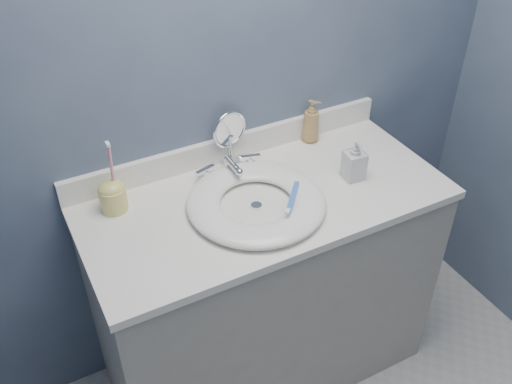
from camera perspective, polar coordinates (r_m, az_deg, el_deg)
back_wall at (r=1.92m, az=-2.96°, el=11.57°), size 2.20×0.02×2.40m
vanity_cabinet at (r=2.19m, az=0.83°, el=-9.97°), size 1.20×0.55×0.85m
countertop at (r=1.89m, az=0.95°, el=-0.88°), size 1.22×0.57×0.03m
backsplash at (r=2.04m, az=-2.57°, el=4.49°), size 1.22×0.02×0.09m
basin at (r=1.83m, az=0.03°, el=-1.01°), size 0.45×0.45×0.04m
drain at (r=1.84m, az=0.03°, el=-1.38°), size 0.04×0.04×0.01m
faucet at (r=1.96m, az=-2.66°, el=2.34°), size 0.25×0.13×0.07m
makeup_mirror at (r=1.99m, az=-2.65°, el=5.70°), size 0.14×0.08×0.20m
soap_bottle_amber at (r=2.13m, az=5.54°, el=7.08°), size 0.09×0.09×0.17m
soap_bottle_clear at (r=1.95m, az=9.84°, el=3.24°), size 0.07×0.07×0.15m
toothbrush_holder at (r=1.85m, az=-14.16°, el=-0.26°), size 0.09×0.09×0.25m
toothbrush_lying at (r=1.81m, az=3.65°, el=-0.62°), size 0.12×0.14×0.02m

